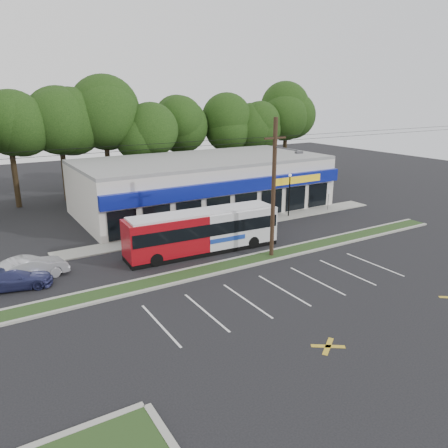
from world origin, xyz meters
TOP-DOWN VIEW (x-y plane):
  - ground at (0.00, 0.00)m, footprint 120.00×120.00m
  - grass_strip at (0.00, 1.00)m, footprint 40.00×1.60m
  - curb_south at (0.00, 0.15)m, footprint 40.00×0.25m
  - curb_north at (0.00, 1.85)m, footprint 40.00×0.25m
  - sidewalk at (5.00, 9.00)m, footprint 32.00×2.20m
  - strip_mall at (5.50, 15.91)m, footprint 25.00×12.55m
  - utility_pole at (2.83, 0.93)m, footprint 50.00×2.77m
  - lamp_post at (11.00, 8.80)m, footprint 0.30×0.30m
  - sign_post at (16.00, 8.57)m, footprint 0.45×0.10m
  - tree_line at (4.00, 26.00)m, footprint 46.76×6.76m
  - metrobus at (-0.80, 4.50)m, footprint 11.94×3.11m
  - car_dark at (5.17, 7.36)m, footprint 4.91×2.02m
  - car_silver at (-12.82, 5.65)m, footprint 4.89×2.50m
  - car_blue at (-13.86, 4.78)m, footprint 4.77×2.75m
  - pedestrian_a at (3.96, 6.00)m, footprint 0.61×0.40m
  - pedestrian_b at (4.34, 7.49)m, footprint 0.84×0.70m

SIDE VIEW (x-z plane):
  - ground at x=0.00m, z-range 0.00..0.00m
  - sidewalk at x=5.00m, z-range 0.00..0.10m
  - grass_strip at x=0.00m, z-range 0.00..0.12m
  - curb_south at x=0.00m, z-range 0.00..0.14m
  - curb_north at x=0.00m, z-range 0.00..0.14m
  - car_blue at x=-13.86m, z-range 0.00..1.30m
  - car_silver at x=-12.82m, z-range 0.00..1.54m
  - pedestrian_b at x=4.34m, z-range 0.00..1.55m
  - pedestrian_a at x=3.96m, z-range 0.00..1.65m
  - car_dark at x=5.17m, z-range 0.00..1.67m
  - sign_post at x=16.00m, z-range 0.44..2.67m
  - metrobus at x=-0.80m, z-range 0.09..3.27m
  - strip_mall at x=5.50m, z-range 0.00..5.30m
  - lamp_post at x=11.00m, z-range 0.55..4.80m
  - utility_pole at x=2.83m, z-range 0.41..10.41m
  - tree_line at x=4.00m, z-range 2.50..14.33m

